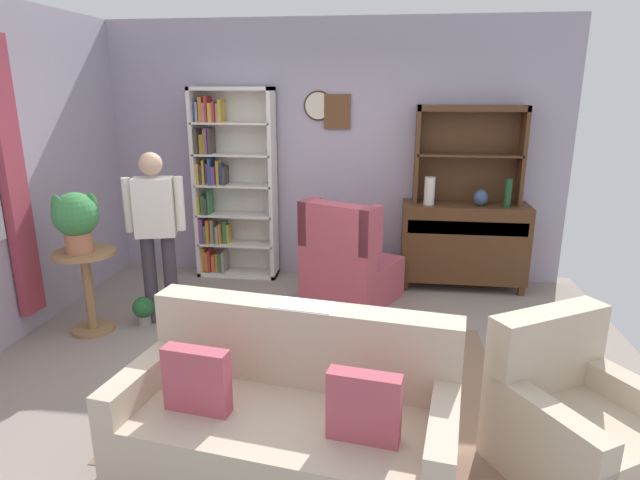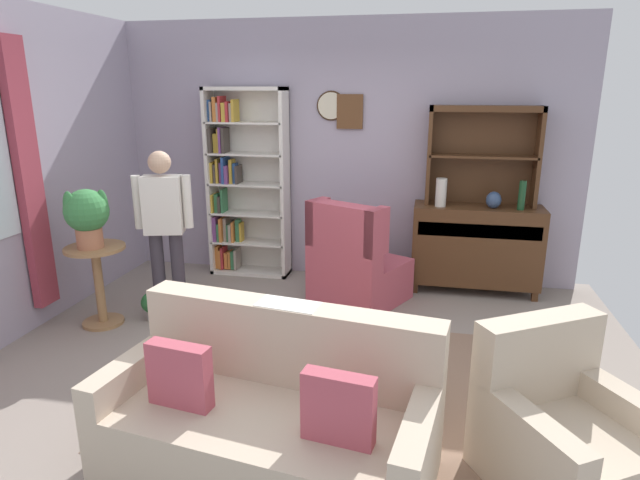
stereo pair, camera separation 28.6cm
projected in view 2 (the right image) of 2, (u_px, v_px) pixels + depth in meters
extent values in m
cube|color=gray|center=(303.00, 362.00, 4.24)|extent=(5.40, 4.60, 0.02)
cube|color=#A399AD|center=(346.00, 153.00, 5.86)|extent=(5.00, 0.06, 2.80)
cylinder|color=beige|center=(331.00, 106.00, 5.71)|extent=(0.28, 0.03, 0.28)
torus|color=#382314|center=(331.00, 106.00, 5.71)|extent=(0.31, 0.02, 0.31)
cube|color=brown|center=(350.00, 112.00, 5.68)|extent=(0.28, 0.03, 0.36)
cube|color=#9E3847|center=(29.00, 178.00, 4.55)|extent=(0.08, 0.24, 2.30)
cube|color=#846651|center=(320.00, 383.00, 3.92)|extent=(2.49, 2.10, 0.01)
cube|color=silver|center=(212.00, 183.00, 6.06)|extent=(0.04, 0.30, 2.10)
cube|color=silver|center=(285.00, 185.00, 5.89)|extent=(0.04, 0.30, 2.10)
cube|color=silver|center=(245.00, 88.00, 5.69)|extent=(0.90, 0.30, 0.04)
cube|color=silver|center=(251.00, 271.00, 6.26)|extent=(0.90, 0.30, 0.04)
cube|color=silver|center=(252.00, 182.00, 6.11)|extent=(0.90, 0.01, 2.10)
cube|color=silver|center=(250.00, 242.00, 6.16)|extent=(0.86, 0.30, 0.02)
cube|color=#CC7233|center=(219.00, 256.00, 6.27)|extent=(0.04, 0.13, 0.26)
cube|color=#CC7233|center=(222.00, 258.00, 6.27)|extent=(0.03, 0.17, 0.23)
cube|color=#B22D33|center=(224.00, 257.00, 6.26)|extent=(0.02, 0.18, 0.26)
cube|color=#CC7233|center=(228.00, 260.00, 6.26)|extent=(0.04, 0.13, 0.19)
cube|color=#CC7233|center=(231.00, 259.00, 6.25)|extent=(0.03, 0.13, 0.21)
cube|color=#337247|center=(234.00, 259.00, 6.24)|extent=(0.04, 0.13, 0.21)
cube|color=gray|center=(237.00, 259.00, 6.23)|extent=(0.02, 0.19, 0.24)
cube|color=silver|center=(249.00, 213.00, 6.07)|extent=(0.86, 0.30, 0.02)
cube|color=#723F7F|center=(217.00, 228.00, 6.18)|extent=(0.04, 0.21, 0.28)
cube|color=#337247|center=(221.00, 231.00, 6.18)|extent=(0.03, 0.21, 0.21)
cube|color=#CC7233|center=(224.00, 229.00, 6.16)|extent=(0.03, 0.24, 0.27)
cube|color=gray|center=(227.00, 229.00, 6.16)|extent=(0.03, 0.14, 0.27)
cube|color=#337247|center=(230.00, 232.00, 6.16)|extent=(0.02, 0.16, 0.19)
cube|color=gray|center=(233.00, 232.00, 6.15)|extent=(0.03, 0.23, 0.21)
cube|color=#CC7233|center=(235.00, 231.00, 6.14)|extent=(0.02, 0.19, 0.24)
cube|color=#337247|center=(238.00, 230.00, 6.13)|extent=(0.04, 0.10, 0.26)
cube|color=gold|center=(242.00, 232.00, 6.13)|extent=(0.02, 0.11, 0.22)
cube|color=silver|center=(248.00, 184.00, 5.98)|extent=(0.86, 0.30, 0.02)
cube|color=gold|center=(215.00, 202.00, 6.10)|extent=(0.02, 0.22, 0.21)
cube|color=#337247|center=(218.00, 203.00, 6.09)|extent=(0.04, 0.14, 0.21)
cube|color=#3F3833|center=(222.00, 204.00, 6.08)|extent=(0.03, 0.20, 0.19)
cube|color=#337247|center=(224.00, 200.00, 6.07)|extent=(0.02, 0.18, 0.27)
cube|color=silver|center=(247.00, 154.00, 5.88)|extent=(0.86, 0.30, 0.02)
cube|color=gold|center=(214.00, 172.00, 6.00)|extent=(0.03, 0.17, 0.23)
cube|color=#3F3833|center=(217.00, 173.00, 6.00)|extent=(0.02, 0.16, 0.21)
cube|color=gold|center=(219.00, 171.00, 5.98)|extent=(0.03, 0.15, 0.27)
cube|color=#723F7F|center=(222.00, 173.00, 5.98)|extent=(0.04, 0.12, 0.23)
cube|color=#284C8C|center=(226.00, 170.00, 5.96)|extent=(0.03, 0.22, 0.29)
cube|color=#723F7F|center=(229.00, 174.00, 5.97)|extent=(0.03, 0.22, 0.20)
cube|color=gold|center=(232.00, 171.00, 5.95)|extent=(0.03, 0.14, 0.27)
cube|color=#284C8C|center=(235.00, 173.00, 5.95)|extent=(0.03, 0.11, 0.22)
cube|color=#3F3833|center=(239.00, 174.00, 5.95)|extent=(0.03, 0.19, 0.20)
cube|color=silver|center=(246.00, 123.00, 5.79)|extent=(0.86, 0.30, 0.02)
cube|color=#3F3833|center=(212.00, 140.00, 5.90)|extent=(0.04, 0.21, 0.27)
cube|color=gold|center=(217.00, 143.00, 5.90)|extent=(0.04, 0.11, 0.21)
cube|color=gold|center=(220.00, 141.00, 5.88)|extent=(0.03, 0.16, 0.26)
cube|color=#723F7F|center=(223.00, 140.00, 5.88)|extent=(0.02, 0.21, 0.28)
cube|color=#3F3833|center=(225.00, 140.00, 5.87)|extent=(0.03, 0.20, 0.27)
cube|color=#284C8C|center=(210.00, 111.00, 5.81)|extent=(0.03, 0.11, 0.23)
cube|color=gray|center=(213.00, 112.00, 5.81)|extent=(0.02, 0.18, 0.21)
cube|color=#CC7233|center=(216.00, 109.00, 5.80)|extent=(0.04, 0.16, 0.26)
cube|color=gray|center=(220.00, 112.00, 5.80)|extent=(0.02, 0.18, 0.20)
cube|color=#B22D33|center=(222.00, 109.00, 5.78)|extent=(0.03, 0.20, 0.27)
cube|color=gold|center=(226.00, 112.00, 5.78)|extent=(0.04, 0.21, 0.20)
cube|color=#B22D33|center=(230.00, 111.00, 5.77)|extent=(0.03, 0.22, 0.21)
cube|color=gray|center=(233.00, 112.00, 5.77)|extent=(0.03, 0.17, 0.20)
cube|color=gold|center=(235.00, 111.00, 5.76)|extent=(0.03, 0.19, 0.24)
cube|color=#4C2D19|center=(476.00, 245.00, 5.58)|extent=(1.30, 0.45, 0.82)
cube|color=#4C2D19|center=(415.00, 288.00, 5.65)|extent=(0.06, 0.06, 0.10)
cube|color=#4C2D19|center=(535.00, 296.00, 5.42)|extent=(0.06, 0.06, 0.10)
cube|color=#4C2D19|center=(416.00, 277.00, 5.98)|extent=(0.06, 0.06, 0.10)
cube|color=#4C2D19|center=(529.00, 284.00, 5.75)|extent=(0.06, 0.06, 0.10)
cube|color=#3D2414|center=(479.00, 231.00, 5.31)|extent=(1.20, 0.01, 0.14)
cube|color=#4C2D19|center=(429.00, 155.00, 5.50)|extent=(0.04, 0.26, 1.00)
cube|color=#4C2D19|center=(538.00, 158.00, 5.30)|extent=(0.04, 0.26, 1.00)
cube|color=#4C2D19|center=(486.00, 109.00, 5.27)|extent=(1.10, 0.26, 0.06)
cube|color=#4C2D19|center=(482.00, 156.00, 5.40)|extent=(1.06, 0.26, 0.02)
cube|color=#4C2D19|center=(481.00, 155.00, 5.52)|extent=(1.10, 0.01, 1.00)
cylinder|color=beige|center=(441.00, 192.00, 5.42)|extent=(0.11, 0.11, 0.29)
ellipsoid|color=#33476B|center=(494.00, 200.00, 5.35)|extent=(0.15, 0.15, 0.17)
cylinder|color=#194223|center=(522.00, 195.00, 5.26)|extent=(0.07, 0.07, 0.29)
cube|color=beige|center=(267.00, 442.00, 2.94)|extent=(1.91, 1.11, 0.42)
cube|color=beige|center=(289.00, 343.00, 3.11)|extent=(1.81, 0.46, 0.48)
cube|color=beige|center=(141.00, 399.00, 3.19)|extent=(0.26, 0.86, 0.60)
cube|color=beige|center=(418.00, 463.00, 2.64)|extent=(0.26, 0.86, 0.60)
cube|color=#B74C5B|center=(180.00, 375.00, 2.87)|extent=(0.37, 0.15, 0.36)
cube|color=#B74C5B|center=(338.00, 408.00, 2.58)|extent=(0.37, 0.15, 0.36)
cube|color=white|center=(288.00, 304.00, 3.04)|extent=(0.38, 0.23, 0.00)
cube|color=beige|center=(568.00, 457.00, 2.83)|extent=(1.05, 1.06, 0.40)
cube|color=beige|center=(537.00, 357.00, 2.99)|extent=(0.73, 0.55, 0.48)
cube|color=beige|center=(523.00, 458.00, 2.71)|extent=(0.53, 0.74, 0.55)
cube|color=beige|center=(614.00, 433.00, 2.91)|extent=(0.53, 0.74, 0.55)
cube|color=#B74C5B|center=(360.00, 281.00, 5.40)|extent=(1.06, 1.06, 0.42)
cube|color=#B74C5B|center=(344.00, 237.00, 5.03)|extent=(0.79, 0.53, 0.63)
cube|color=#B74C5B|center=(377.00, 232.00, 4.83)|extent=(0.21, 0.30, 0.44)
cube|color=#B74C5B|center=(318.00, 221.00, 5.23)|extent=(0.21, 0.30, 0.44)
cylinder|color=#997047|center=(95.00, 248.00, 4.72)|extent=(0.52, 0.52, 0.03)
cylinder|color=#997047|center=(99.00, 287.00, 4.82)|extent=(0.08, 0.08, 0.71)
cylinder|color=#997047|center=(104.00, 322.00, 4.91)|extent=(0.36, 0.36, 0.03)
cylinder|color=#AD6B4C|center=(90.00, 238.00, 4.66)|extent=(0.22, 0.22, 0.18)
sphere|color=#387F42|center=(86.00, 211.00, 4.59)|extent=(0.38, 0.38, 0.38)
ellipsoid|color=#387F42|center=(70.00, 208.00, 4.49)|extent=(0.11, 0.07, 0.26)
ellipsoid|color=#387F42|center=(69.00, 207.00, 4.55)|extent=(0.11, 0.07, 0.26)
ellipsoid|color=#387F42|center=(102.00, 205.00, 4.62)|extent=(0.11, 0.07, 0.26)
cylinder|color=gray|center=(153.00, 315.00, 4.99)|extent=(0.11, 0.11, 0.09)
sphere|color=#235B2D|center=(152.00, 302.00, 4.95)|extent=(0.19, 0.19, 0.19)
ellipsoid|color=#235B2D|center=(156.00, 302.00, 4.91)|extent=(0.06, 0.03, 0.14)
ellipsoid|color=#235B2D|center=(154.00, 302.00, 4.89)|extent=(0.06, 0.03, 0.14)
ellipsoid|color=#235B2D|center=(145.00, 302.00, 4.89)|extent=(0.06, 0.03, 0.14)
ellipsoid|color=#235B2D|center=(157.00, 301.00, 4.92)|extent=(0.06, 0.03, 0.14)
cylinder|color=#38333D|center=(159.00, 275.00, 4.96)|extent=(0.15, 0.15, 0.82)
cylinder|color=#38333D|center=(178.00, 275.00, 4.97)|extent=(0.15, 0.15, 0.82)
cube|color=silver|center=(163.00, 205.00, 4.78)|extent=(0.38, 0.28, 0.52)
sphere|color=tan|center=(159.00, 162.00, 4.68)|extent=(0.25, 0.25, 0.20)
cylinder|color=silver|center=(138.00, 202.00, 4.76)|extent=(0.10, 0.10, 0.48)
cylinder|color=silver|center=(188.00, 202.00, 4.79)|extent=(0.10, 0.10, 0.48)
cube|color=#4C2D19|center=(344.00, 346.00, 3.61)|extent=(0.80, 0.50, 0.03)
cube|color=#4C2D19|center=(284.00, 385.00, 3.53)|extent=(0.05, 0.05, 0.39)
cube|color=#4C2D19|center=(396.00, 398.00, 3.39)|extent=(0.05, 0.05, 0.39)
cube|color=#4C2D19|center=(299.00, 354.00, 3.95)|extent=(0.05, 0.05, 0.39)
cube|color=#4C2D19|center=(400.00, 364.00, 3.80)|extent=(0.05, 0.05, 0.39)
cube|color=#337247|center=(343.00, 347.00, 3.55)|extent=(0.14, 0.14, 0.02)
cube|color=#3F3833|center=(345.00, 343.00, 3.55)|extent=(0.19, 0.14, 0.02)
cube|color=gold|center=(345.00, 339.00, 3.54)|extent=(0.17, 0.16, 0.03)
cube|color=#337247|center=(344.00, 335.00, 3.54)|extent=(0.22, 0.12, 0.02)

